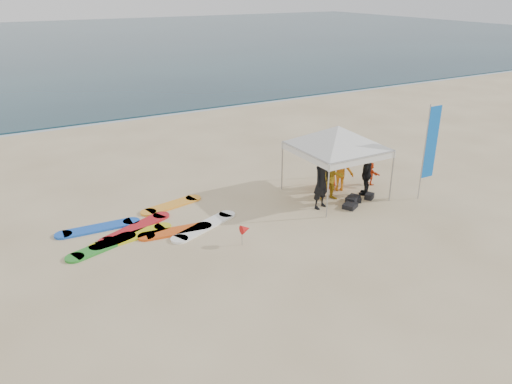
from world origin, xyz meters
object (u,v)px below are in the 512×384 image
object	(u,v)px
person_yellow	(332,178)
person_seated	(370,173)
person_orange_a	(340,170)
feather_flag	(430,144)
surfboard_spread	(147,228)
person_black_b	(366,174)
person_black_a	(322,182)
canopy_tent	(338,126)
person_orange_b	(330,165)
marker_pennant	(245,229)

from	to	relation	value
person_yellow	person_seated	xyz separation A→B (m)	(2.21, 0.45, -0.40)
person_orange_a	person_seated	bearing A→B (deg)	-154.36
person_orange_a	person_seated	distance (m)	1.43
person_seated	feather_flag	distance (m)	2.64
person_orange_a	feather_flag	size ratio (longest dim) A/B	0.45
person_seated	surfboard_spread	world-z (taller)	person_seated
person_orange_a	person_seated	xyz separation A→B (m)	(1.38, -0.13, -0.34)
person_black_b	surfboard_spread	world-z (taller)	person_black_b
person_yellow	person_orange_a	xyz separation A→B (m)	(0.83, 0.58, -0.05)
person_yellow	person_orange_a	distance (m)	1.01
feather_flag	surfboard_spread	distance (m)	10.07
person_black_a	person_black_b	xyz separation A→B (m)	(2.12, 0.13, -0.16)
person_yellow	canopy_tent	xyz separation A→B (m)	(0.37, 0.29, 1.75)
person_yellow	canopy_tent	size ratio (longest dim) A/B	0.43
person_seated	canopy_tent	size ratio (longest dim) A/B	0.22
person_orange_b	feather_flag	xyz separation A→B (m)	(2.39, -2.50, 1.15)
surfboard_spread	person_yellow	bearing A→B (deg)	-8.54
person_black_a	marker_pennant	xyz separation A→B (m)	(-3.51, -1.04, -0.46)
marker_pennant	surfboard_spread	size ratio (longest dim) A/B	0.12
person_black_b	surfboard_spread	distance (m)	8.02
person_yellow	person_orange_a	size ratio (longest dim) A/B	1.07
person_orange_b	person_orange_a	bearing A→B (deg)	78.35
person_yellow	surfboard_spread	xyz separation A→B (m)	(-6.52, 0.98, -0.80)
person_yellow	canopy_tent	world-z (taller)	canopy_tent
person_seated	canopy_tent	xyz separation A→B (m)	(-1.84, -0.15, 2.15)
person_black_b	canopy_tent	xyz separation A→B (m)	(-1.01, 0.53, 1.80)
person_seated	person_black_b	bearing A→B (deg)	128.32
person_orange_b	person_yellow	bearing A→B (deg)	22.28
person_orange_b	feather_flag	world-z (taller)	feather_flag
feather_flag	marker_pennant	size ratio (longest dim) A/B	5.42
person_black_a	person_seated	size ratio (longest dim) A/B	2.15
person_orange_a	feather_flag	world-z (taller)	feather_flag
person_orange_a	canopy_tent	world-z (taller)	canopy_tent
person_black_b	person_seated	bearing A→B (deg)	-175.15
person_orange_a	feather_flag	distance (m)	3.28
person_yellow	person_orange_a	world-z (taller)	person_yellow
marker_pennant	person_orange_b	bearing A→B (deg)	26.19
person_black_a	person_orange_a	xyz separation A→B (m)	(1.57, 0.94, -0.17)
person_black_b	surfboard_spread	size ratio (longest dim) A/B	0.31
canopy_tent	marker_pennant	world-z (taller)	canopy_tent
person_seated	marker_pennant	world-z (taller)	person_seated
person_orange_b	canopy_tent	xyz separation A→B (m)	(-0.28, -0.71, 1.71)
feather_flag	person_seated	bearing A→B (deg)	113.20
person_orange_b	person_seated	distance (m)	1.71
canopy_tent	surfboard_spread	bearing A→B (deg)	174.31
person_yellow	person_seated	distance (m)	2.29
person_black_a	feather_flag	distance (m)	4.09
person_black_a	surfboard_spread	world-z (taller)	person_black_a
person_black_a	feather_flag	world-z (taller)	feather_flag
marker_pennant	person_orange_a	bearing A→B (deg)	21.33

